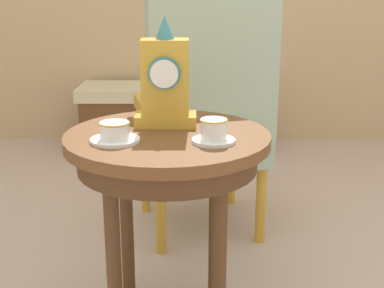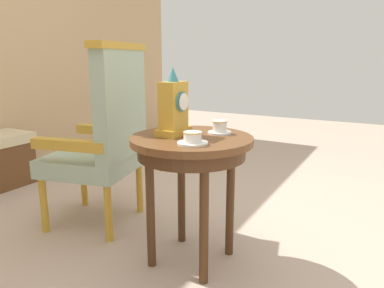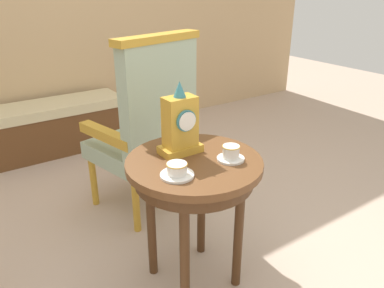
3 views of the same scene
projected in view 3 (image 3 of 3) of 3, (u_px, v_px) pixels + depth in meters
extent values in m
plane|color=#BCA38E|center=(201.00, 267.00, 2.00)|extent=(10.00, 10.00, 0.00)
cylinder|color=brown|center=(194.00, 163.00, 1.68)|extent=(0.61, 0.61, 0.03)
cylinder|color=#482B16|center=(194.00, 174.00, 1.70)|extent=(0.54, 0.54, 0.07)
cylinder|color=#482B16|center=(201.00, 202.00, 2.00)|extent=(0.04, 0.04, 0.64)
cylinder|color=#482B16|center=(151.00, 221.00, 1.85)|extent=(0.04, 0.04, 0.64)
cylinder|color=#482B16|center=(185.00, 255.00, 1.62)|extent=(0.04, 0.04, 0.64)
cylinder|color=#482B16|center=(239.00, 231.00, 1.77)|extent=(0.04, 0.04, 0.64)
cylinder|color=white|center=(177.00, 175.00, 1.53)|extent=(0.14, 0.14, 0.01)
cylinder|color=white|center=(177.00, 169.00, 1.52)|extent=(0.08, 0.08, 0.05)
torus|color=gold|center=(177.00, 164.00, 1.51)|extent=(0.09, 0.09, 0.00)
cylinder|color=white|center=(231.00, 159.00, 1.67)|extent=(0.12, 0.12, 0.01)
cylinder|color=white|center=(231.00, 152.00, 1.65)|extent=(0.07, 0.07, 0.06)
torus|color=gold|center=(231.00, 146.00, 1.64)|extent=(0.08, 0.08, 0.00)
cube|color=gold|center=(180.00, 149.00, 1.73)|extent=(0.19, 0.11, 0.04)
cube|color=gold|center=(180.00, 122.00, 1.68)|extent=(0.14, 0.09, 0.23)
cylinder|color=teal|center=(186.00, 121.00, 1.63)|extent=(0.10, 0.01, 0.10)
cylinder|color=white|center=(187.00, 121.00, 1.63)|extent=(0.08, 0.00, 0.08)
cone|color=teal|center=(180.00, 89.00, 1.62)|extent=(0.06, 0.06, 0.07)
cube|color=#9EB299|center=(139.00, 149.00, 2.43)|extent=(0.63, 0.63, 0.11)
cube|color=#9EB299|center=(160.00, 100.00, 2.14)|extent=(0.53, 0.21, 0.64)
cube|color=gold|center=(158.00, 38.00, 2.00)|extent=(0.57, 0.23, 0.04)
cube|color=gold|center=(164.00, 116.00, 2.51)|extent=(0.18, 0.47, 0.06)
cube|color=gold|center=(107.00, 135.00, 2.20)|extent=(0.18, 0.47, 0.06)
cylinder|color=gold|center=(144.00, 160.00, 2.80)|extent=(0.04, 0.04, 0.35)
cylinder|color=gold|center=(94.00, 181.00, 2.51)|extent=(0.04, 0.04, 0.35)
cylinder|color=gold|center=(187.00, 179.00, 2.53)|extent=(0.04, 0.04, 0.35)
cylinder|color=gold|center=(136.00, 206.00, 2.23)|extent=(0.04, 0.04, 0.35)
cube|color=beige|center=(53.00, 107.00, 3.23)|extent=(1.16, 0.40, 0.08)
cube|color=brown|center=(57.00, 131.00, 3.32)|extent=(1.11, 0.38, 0.36)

